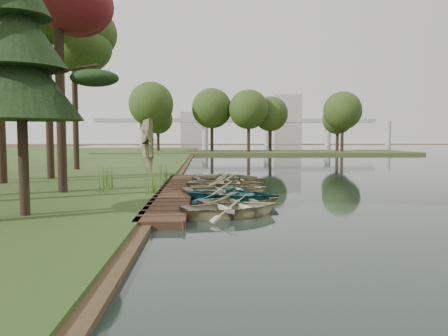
{
  "coord_description": "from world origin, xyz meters",
  "views": [
    {
      "loc": [
        -0.21,
        -20.88,
        2.83
      ],
      "look_at": [
        0.78,
        1.38,
        1.22
      ],
      "focal_mm": 35.0,
      "sensor_mm": 36.0,
      "label": 1
    }
  ],
  "objects_px": {
    "rowboat_2": "(234,193)",
    "pine_tree": "(20,55)",
    "rowboat_1": "(241,199)",
    "rowboat_0": "(232,206)",
    "boardwalk": "(176,192)",
    "stored_rowboat": "(150,170)"
  },
  "relations": [
    {
      "from": "rowboat_1",
      "to": "rowboat_2",
      "type": "xyz_separation_m",
      "value": [
        -0.18,
        1.39,
        0.06
      ]
    },
    {
      "from": "boardwalk",
      "to": "rowboat_0",
      "type": "xyz_separation_m",
      "value": [
        2.34,
        -5.81,
        0.27
      ]
    },
    {
      "from": "rowboat_0",
      "to": "pine_tree",
      "type": "relative_size",
      "value": 0.43
    },
    {
      "from": "rowboat_2",
      "to": "stored_rowboat",
      "type": "relative_size",
      "value": 1.06
    },
    {
      "from": "rowboat_2",
      "to": "rowboat_1",
      "type": "bearing_deg",
      "value": -147.95
    },
    {
      "from": "rowboat_0",
      "to": "stored_rowboat",
      "type": "relative_size",
      "value": 0.96
    },
    {
      "from": "rowboat_0",
      "to": "pine_tree",
      "type": "distance_m",
      "value": 8.42
    },
    {
      "from": "boardwalk",
      "to": "rowboat_0",
      "type": "distance_m",
      "value": 6.26
    },
    {
      "from": "rowboat_2",
      "to": "stored_rowboat",
      "type": "xyz_separation_m",
      "value": [
        -4.75,
        10.1,
        0.23
      ]
    },
    {
      "from": "boardwalk",
      "to": "rowboat_2",
      "type": "distance_m",
      "value": 3.79
    },
    {
      "from": "rowboat_0",
      "to": "rowboat_2",
      "type": "xyz_separation_m",
      "value": [
        0.28,
        3.08,
        0.04
      ]
    },
    {
      "from": "boardwalk",
      "to": "stored_rowboat",
      "type": "height_order",
      "value": "stored_rowboat"
    },
    {
      "from": "stored_rowboat",
      "to": "rowboat_2",
      "type": "bearing_deg",
      "value": -150.61
    },
    {
      "from": "pine_tree",
      "to": "rowboat_2",
      "type": "bearing_deg",
      "value": 29.58
    },
    {
      "from": "rowboat_0",
      "to": "pine_tree",
      "type": "bearing_deg",
      "value": 78.96
    },
    {
      "from": "rowboat_2",
      "to": "boardwalk",
      "type": "bearing_deg",
      "value": 68.29
    },
    {
      "from": "boardwalk",
      "to": "rowboat_2",
      "type": "xyz_separation_m",
      "value": [
        2.61,
        -2.73,
        0.3
      ]
    },
    {
      "from": "boardwalk",
      "to": "rowboat_1",
      "type": "relative_size",
      "value": 4.85
    },
    {
      "from": "rowboat_2",
      "to": "pine_tree",
      "type": "height_order",
      "value": "pine_tree"
    },
    {
      "from": "rowboat_0",
      "to": "rowboat_2",
      "type": "relative_size",
      "value": 0.91
    },
    {
      "from": "boardwalk",
      "to": "rowboat_1",
      "type": "xyz_separation_m",
      "value": [
        2.8,
        -4.12,
        0.24
      ]
    },
    {
      "from": "rowboat_1",
      "to": "pine_tree",
      "type": "relative_size",
      "value": 0.4
    }
  ]
}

